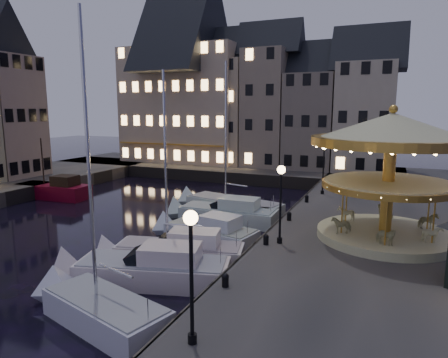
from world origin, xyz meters
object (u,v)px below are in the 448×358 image
at_px(streetlamp_b, 281,193).
at_px(bollard_c, 289,216).
at_px(bollard_d, 307,198).
at_px(red_fishing_boat, 55,191).
at_px(bollard_b, 266,239).
at_px(motorboat_c, 173,252).
at_px(motorboat_f, 228,206).
at_px(streetlamp_c, 324,162).
at_px(motorboat_e, 223,214).
at_px(streetlamp_a, 191,258).
at_px(bollard_a, 225,280).
at_px(motorboat_a, 97,309).
at_px(motorboat_b, 145,270).
at_px(motorboat_d, 205,233).
at_px(carousel, 391,152).

relative_size(streetlamp_b, bollard_c, 7.32).
relative_size(bollard_d, red_fishing_boat, 0.08).
relative_size(streetlamp_b, bollard_b, 7.32).
height_order(motorboat_c, motorboat_f, motorboat_f).
bearing_deg(streetlamp_c, motorboat_e, -131.58).
bearing_deg(red_fishing_boat, motorboat_c, -27.81).
height_order(streetlamp_a, red_fishing_boat, red_fishing_boat).
height_order(bollard_a, motorboat_a, motorboat_a).
xyz_separation_m(motorboat_a, red_fishing_boat, (-18.90, 16.20, 0.16)).
bearing_deg(motorboat_b, streetlamp_a, -45.18).
distance_m(bollard_b, motorboat_e, 9.05).
bearing_deg(motorboat_f, motorboat_b, -83.91).
bearing_deg(streetlamp_a, motorboat_e, 110.14).
bearing_deg(motorboat_c, streetlamp_a, -56.01).
distance_m(streetlamp_c, bollard_a, 19.66).
height_order(bollard_a, red_fishing_boat, red_fishing_boat).
height_order(streetlamp_c, motorboat_c, motorboat_c).
bearing_deg(motorboat_d, bollard_d, 59.97).
bearing_deg(carousel, motorboat_c, -155.01).
relative_size(streetlamp_c, bollard_b, 7.32).
height_order(streetlamp_a, streetlamp_b, same).
distance_m(motorboat_a, carousel, 16.24).
height_order(streetlamp_b, streetlamp_c, same).
height_order(bollard_d, motorboat_d, motorboat_d).
relative_size(motorboat_b, carousel, 1.01).
relative_size(bollard_a, motorboat_d, 0.08).
distance_m(bollard_a, motorboat_b, 5.14).
bearing_deg(red_fishing_boat, motorboat_f, 5.52).
height_order(motorboat_a, motorboat_b, motorboat_a).
bearing_deg(motorboat_a, streetlamp_b, 58.36).
relative_size(motorboat_e, carousel, 0.99).
height_order(streetlamp_a, motorboat_a, motorboat_a).
xyz_separation_m(motorboat_a, motorboat_e, (-0.96, 14.96, 0.11)).
xyz_separation_m(streetlamp_c, carousel, (5.12, -10.53, 2.06)).
bearing_deg(red_fishing_boat, bollard_a, -30.61).
bearing_deg(carousel, streetlamp_a, -111.56).
height_order(motorboat_c, motorboat_e, motorboat_c).
xyz_separation_m(streetlamp_a, motorboat_a, (-5.14, 1.67, -3.48)).
bearing_deg(motorboat_e, bollard_d, 31.52).
xyz_separation_m(streetlamp_b, motorboat_c, (-5.43, -1.95, -3.34)).
relative_size(streetlamp_c, bollard_a, 7.32).
height_order(motorboat_f, carousel, motorboat_f).
height_order(bollard_d, carousel, carousel).
relative_size(bollard_c, motorboat_c, 0.05).
height_order(motorboat_e, red_fishing_boat, red_fishing_boat).
bearing_deg(motorboat_e, bollard_a, -66.48).
relative_size(bollard_d, motorboat_a, 0.05).
xyz_separation_m(bollard_c, motorboat_a, (-4.54, -12.83, -1.07)).
bearing_deg(motorboat_a, red_fishing_boat, 139.40).
bearing_deg(motorboat_f, streetlamp_b, -53.94).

